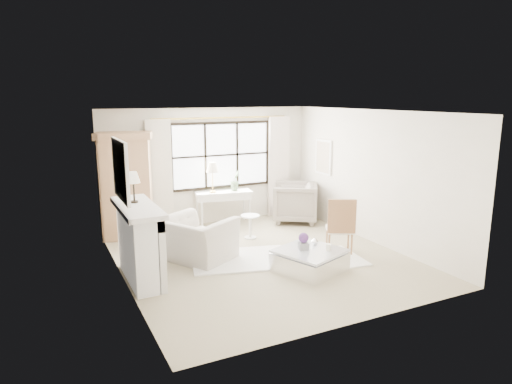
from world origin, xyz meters
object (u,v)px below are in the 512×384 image
console_table (224,208)px  club_armchair (197,239)px  coffee_table (310,261)px  armoire (126,185)px

console_table → club_armchair: console_table is taller
club_armchair → coffee_table: club_armchair is taller
armoire → console_table: (2.18, 0.01, -0.74)m
console_table → coffee_table: size_ratio=1.06×
console_table → club_armchair: size_ratio=1.11×
club_armchair → coffee_table: size_ratio=0.95×
armoire → coffee_table: 4.21m
armoire → club_armchair: 2.24m
console_table → coffee_table: (0.25, -3.31, -0.22)m
armoire → club_armchair: armoire is taller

